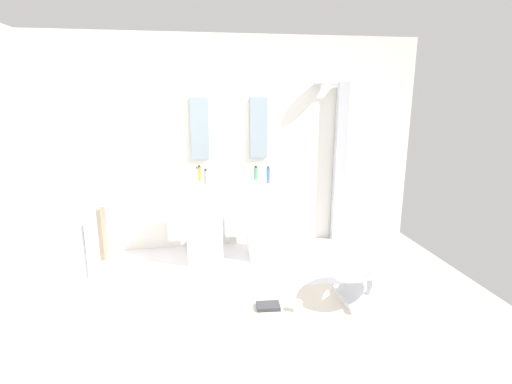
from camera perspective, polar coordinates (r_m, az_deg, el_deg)
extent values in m
cube|color=silver|center=(3.90, -0.82, -16.07)|extent=(4.80, 3.60, 0.04)
cube|color=silver|center=(5.05, -3.84, 6.81)|extent=(4.80, 0.10, 2.60)
cube|color=white|center=(4.76, -7.36, -5.86)|extent=(0.40, 0.40, 0.65)
cylinder|color=white|center=(4.62, -7.54, -0.42)|extent=(0.40, 0.40, 0.29)
cylinder|color=#B7BABF|center=(4.69, -7.68, 2.20)|extent=(0.02, 0.02, 0.10)
cube|color=white|center=(4.84, 1.28, -5.40)|extent=(0.40, 0.40, 0.65)
cylinder|color=white|center=(4.70, 1.31, -0.04)|extent=(0.40, 0.40, 0.29)
cylinder|color=#B7BABF|center=(4.77, 1.07, 2.53)|extent=(0.02, 0.02, 0.10)
cube|color=#8C9EA8|center=(4.93, -8.04, 8.90)|extent=(0.22, 0.03, 0.74)
cube|color=#8C9EA8|center=(5.01, 0.39, 9.11)|extent=(0.22, 0.03, 0.74)
cube|color=#B7BABF|center=(5.31, 11.81, 3.92)|extent=(0.14, 0.08, 2.05)
cylinder|color=#B7BABF|center=(5.16, 10.87, 14.89)|extent=(0.30, 0.02, 0.02)
cylinder|color=#B7BABF|center=(5.08, 9.35, 14.97)|extent=(0.24, 0.24, 0.02)
cube|color=#B7BABF|center=(4.11, 15.72, -14.15)|extent=(0.56, 0.50, 0.06)
cylinder|color=#B7BABF|center=(4.04, 15.89, -12.02)|extent=(0.05, 0.05, 0.34)
torus|color=white|center=(3.95, 16.08, -9.41)|extent=(1.10, 1.10, 0.49)
cylinder|color=#B7BABF|center=(4.18, -23.22, -7.62)|extent=(0.03, 0.03, 0.95)
cylinder|color=#B7BABF|center=(4.01, -21.31, -1.93)|extent=(0.36, 0.02, 0.02)
cube|color=gray|center=(4.08, -21.00, -5.30)|extent=(0.04, 0.22, 0.50)
cube|color=beige|center=(3.91, 3.92, -15.62)|extent=(1.14, 0.64, 0.01)
cube|color=#38383D|center=(3.82, 1.74, -15.92)|extent=(0.23, 0.17, 0.04)
cylinder|color=white|center=(3.78, 5.94, -15.84)|extent=(0.08, 0.08, 0.10)
cylinder|color=#C68C38|center=(4.68, -8.04, 2.55)|extent=(0.05, 0.05, 0.16)
cylinder|color=black|center=(4.66, -8.07, 3.65)|extent=(0.03, 0.03, 0.02)
cylinder|color=#4C72B7|center=(4.53, 1.74, 2.35)|extent=(0.04, 0.04, 0.17)
cylinder|color=black|center=(4.51, 1.75, 3.53)|extent=(0.02, 0.02, 0.02)
cylinder|color=#99999E|center=(4.48, -7.16, 2.05)|extent=(0.05, 0.05, 0.16)
cylinder|color=black|center=(4.47, -7.19, 3.16)|extent=(0.03, 0.03, 0.02)
cylinder|color=#59996B|center=(4.70, -0.03, 2.64)|extent=(0.05, 0.05, 0.14)
cylinder|color=black|center=(4.69, -0.03, 3.62)|extent=(0.03, 0.03, 0.02)
cylinder|color=white|center=(4.68, -8.34, 2.45)|extent=(0.04, 0.04, 0.15)
cylinder|color=black|center=(4.67, -8.38, 3.44)|extent=(0.02, 0.02, 0.02)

